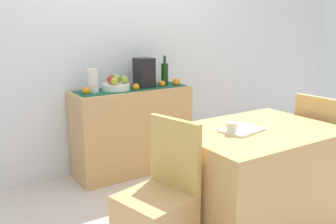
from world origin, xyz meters
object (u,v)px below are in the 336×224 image
Objects in this scene: fruit_bowl at (116,87)px; wine_bottle at (165,74)px; dining_table at (254,177)px; coffee_cup at (232,128)px; coffee_maker at (144,73)px; sideboard_console at (133,131)px; chair_by_corner at (323,167)px; chair_near_window at (157,222)px; ceramic_vase at (93,81)px; open_book at (242,130)px.

wine_bottle is at bearing 0.00° from fruit_bowl.
dining_table is 13.78× the size of coffee_cup.
dining_table is at bearing -84.95° from coffee_maker.
sideboard_console reaches higher than coffee_cup.
coffee_maker is at bearing 124.35° from chair_by_corner.
chair_near_window reaches higher than sideboard_console.
chair_by_corner is (0.83, -0.00, -0.10)m from dining_table.
sideboard_console is at bearing 128.11° from chair_by_corner.
dining_table is (0.43, -1.40, -0.51)m from fruit_bowl.
ceramic_vase is 1.49m from open_book.
sideboard_console is 1.42m from dining_table.
ceramic_vase reaches higher than dining_table.
wine_bottle reaches higher than sideboard_console.
chair_near_window is at bearing 179.74° from dining_table.
chair_by_corner is (1.07, -0.00, -0.52)m from coffee_cup.
sideboard_console is at bearing 100.74° from dining_table.
dining_table is at bearing -72.99° from fruit_bowl.
sideboard_console is at bearing 67.84° from chair_near_window.
coffee_cup is 0.09× the size of chair_by_corner.
chair_near_window is 1.67m from chair_by_corner.
coffee_maker reaches higher than chair_by_corner.
coffee_cup is (0.42, -1.40, -0.18)m from ceramic_vase.
fruit_bowl is at bearing 107.01° from dining_table.
coffee_maker is 1.54m from dining_table.
ceramic_vase is at bearing 180.00° from coffee_maker.
coffee_maker is at bearing 0.00° from fruit_bowl.
coffee_cup is at bearing -73.48° from ceramic_vase.
fruit_bowl is 0.23× the size of dining_table.
open_book is at bearing -77.98° from fruit_bowl.
ceramic_vase is 2.16m from chair_by_corner.
coffee_cup is 0.09× the size of chair_near_window.
ceramic_vase is at bearing 99.23° from open_book.
chair_near_window is at bearing 169.48° from open_book.
ceramic_vase is (-0.23, 0.00, 0.07)m from fruit_bowl.
chair_by_corner reaches higher than coffee_cup.
chair_near_window is (-0.41, -1.39, -0.62)m from fruit_bowl.
chair_near_window reaches higher than coffee_cup.
coffee_maker is 1.04× the size of open_book.
dining_table is 0.40m from open_book.
sideboard_console is 4.16× the size of open_book.
coffee_maker is at bearing 63.04° from chair_near_window.
chair_near_window is 1.00× the size of chair_by_corner.
fruit_bowl is at bearing 180.00° from sideboard_console.
fruit_bowl is at bearing 0.00° from ceramic_vase.
open_book is 0.31× the size of chair_by_corner.
chair_by_corner is at bearing -62.86° from wine_bottle.
dining_table is 1.27× the size of chair_near_window.
open_book is 0.31× the size of chair_near_window.
coffee_maker is 1.84m from chair_by_corner.
fruit_bowl is 0.24m from ceramic_vase.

